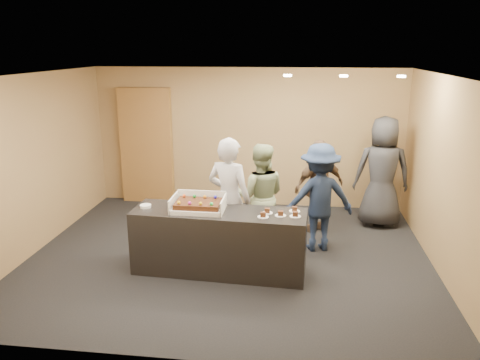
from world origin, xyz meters
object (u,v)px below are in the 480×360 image
Objects in this scene: person_brown_extra at (319,187)px; person_dark_suit at (382,172)px; serving_counter at (219,241)px; sheet_cake at (198,204)px; person_navy_man at (319,198)px; person_sage_man at (260,196)px; plate_stack at (146,206)px; person_server_grey at (229,199)px; storage_cabinet at (147,146)px; cake_box at (199,206)px.

person_dark_suit is (1.09, 0.44, 0.17)m from person_brown_extra.
serving_counter is 1.23× the size of person_dark_suit.
person_navy_man reaches higher than sheet_cake.
person_dark_suit is at bearing -153.29° from person_sage_man.
serving_counter is 1.15m from plate_stack.
person_sage_man reaches higher than person_brown_extra.
sheet_cake reaches higher than plate_stack.
person_sage_man is at bearing 50.58° from sheet_cake.
person_server_grey reaches higher than person_sage_man.
person_server_grey is 1.11× the size of person_sage_man.
serving_counter is 0.66m from person_server_grey.
person_server_grey reaches higher than plate_stack.
person_dark_suit is (2.44, 1.67, 0.05)m from person_server_grey.
sheet_cake is 2.41m from person_brown_extra.
person_server_grey is (1.12, 0.43, 0.00)m from plate_stack.
storage_cabinet is 3.35m from cake_box.
storage_cabinet is at bearing -31.47° from person_server_grey.
person_navy_man reaches higher than serving_counter.
person_server_grey reaches higher than person_brown_extra.
plate_stack is at bearing -72.46° from storage_cabinet.
plate_stack is 0.08× the size of person_dark_suit.
storage_cabinet is at bearing -9.35° from person_dark_suit.
person_dark_suit is at bearing -126.61° from person_server_grey.
storage_cabinet is at bearing -44.21° from person_navy_man.
cake_box is at bearing 89.03° from sheet_cake.
storage_cabinet reaches higher than person_sage_man.
sheet_cake is 0.38× the size of person_brown_extra.
serving_counter is 1.30× the size of person_server_grey.
sheet_cake is 1.94m from person_navy_man.
person_brown_extra is (1.35, 1.23, -0.12)m from person_server_grey.
cake_box is 0.56m from person_server_grey.
serving_counter is 2.24m from person_brown_extra.
storage_cabinet reaches higher than cake_box.
plate_stack is (-0.76, 0.02, -0.08)m from sheet_cake.
cake_box is 1.17× the size of sheet_cake.
person_brown_extra is (0.03, 0.73, -0.04)m from person_navy_man.
plate_stack is 0.10× the size of person_brown_extra.
person_navy_man reaches higher than person_brown_extra.
storage_cabinet is at bearing 126.95° from serving_counter.
plate_stack reaches higher than serving_counter.
serving_counter is 3.33m from person_dark_suit.
person_dark_suit is at bearing -147.60° from person_navy_man.
person_navy_man is (3.36, -1.97, -0.31)m from storage_cabinet.
serving_counter is 1.44× the size of person_sage_man.
person_server_grey reaches higher than sheet_cake.
person_dark_suit reaches higher than person_navy_man.
cake_box is at bearing 0.25° from plate_stack.
person_server_grey reaches higher than serving_counter.
person_brown_extra is at bearing 52.73° from serving_counter.
sheet_cake is (-0.00, -0.03, 0.05)m from cake_box.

